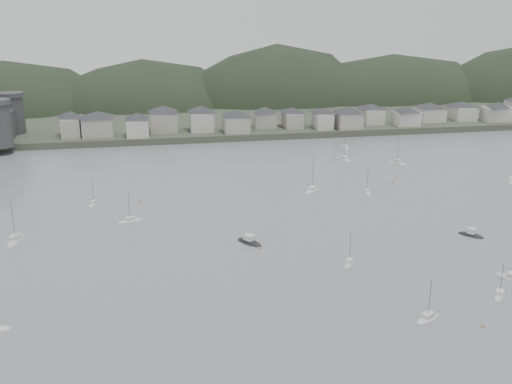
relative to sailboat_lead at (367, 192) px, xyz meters
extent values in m
plane|color=slate|center=(-39.84, -85.75, -0.18)|extent=(900.00, 900.00, 0.00)
cube|color=#383D2D|center=(-39.84, 209.25, 1.32)|extent=(900.00, 250.00, 3.00)
ellipsoid|color=black|center=(-150.71, 186.19, -10.32)|extent=(138.98, 92.48, 81.13)
ellipsoid|color=black|center=(-72.14, 187.11, -10.15)|extent=(132.08, 90.41, 79.74)
ellipsoid|color=black|center=(10.81, 187.18, -12.86)|extent=(133.88, 88.37, 101.41)
ellipsoid|color=black|center=(86.11, 182.16, -10.50)|extent=(165.81, 81.78, 82.55)
cylinder|color=#343437|center=(-131.84, 108.25, 11.32)|extent=(10.00, 10.00, 17.00)
cube|color=#343437|center=(-131.84, 94.25, 8.82)|extent=(3.50, 30.00, 12.00)
cube|color=#A4A296|center=(-104.84, 96.21, 7.11)|extent=(8.34, 12.91, 8.59)
pyramid|color=#28282D|center=(-104.84, 96.21, 12.91)|extent=(15.78, 15.78, 3.01)
cube|color=#A4A296|center=(-93.16, 95.57, 7.00)|extent=(13.68, 13.35, 8.36)
pyramid|color=#28282D|center=(-93.16, 95.57, 12.64)|extent=(20.07, 20.07, 2.93)
cube|color=#B6B2AB|center=(-75.42, 90.26, 6.86)|extent=(9.78, 10.20, 8.08)
pyramid|color=#28282D|center=(-75.42, 90.26, 12.31)|extent=(14.83, 14.83, 2.83)
cube|color=#A4A296|center=(-63.35, 99.89, 7.36)|extent=(12.59, 13.33, 9.09)
pyramid|color=#28282D|center=(-63.35, 99.89, 13.50)|extent=(19.24, 19.24, 3.18)
cube|color=#B6B2AB|center=(-45.59, 98.35, 7.25)|extent=(10.74, 12.17, 8.87)
pyramid|color=#28282D|center=(-45.59, 98.35, 13.24)|extent=(17.01, 17.01, 3.10)
cube|color=#A4A296|center=(-29.92, 91.78, 6.66)|extent=(11.63, 12.09, 7.69)
pyramid|color=#28282D|center=(-29.92, 91.78, 11.85)|extent=(17.61, 17.61, 2.69)
cube|color=#A4A296|center=(-14.59, 100.44, 6.54)|extent=(10.37, 9.35, 7.44)
pyramid|color=#28282D|center=(-14.59, 100.44, 11.56)|extent=(14.65, 14.65, 2.60)
cube|color=#A4A296|center=(-1.22, 98.04, 6.43)|extent=(8.24, 12.20, 7.22)
pyramid|color=#28282D|center=(-1.22, 98.04, 11.30)|extent=(15.17, 15.17, 2.53)
cube|color=#B6B2AB|center=(12.65, 92.80, 6.55)|extent=(8.06, 10.91, 7.46)
pyramid|color=#28282D|center=(12.65, 92.80, 11.58)|extent=(14.08, 14.08, 2.61)
cube|color=#A4A296|center=(24.97, 91.31, 6.65)|extent=(11.73, 11.78, 7.66)
pyramid|color=#28282D|center=(24.97, 91.31, 11.82)|extent=(17.46, 17.46, 2.68)
cube|color=#B6B2AB|center=(40.79, 101.16, 6.48)|extent=(10.19, 13.02, 7.33)
pyramid|color=#28282D|center=(40.79, 101.16, 11.43)|extent=(17.23, 17.23, 2.57)
cube|color=#B6B2AB|center=(55.71, 92.31, 6.26)|extent=(11.70, 9.81, 6.88)
pyramid|color=#28282D|center=(55.71, 92.31, 10.90)|extent=(15.97, 15.97, 2.41)
cube|color=#B6B2AB|center=(72.56, 101.15, 6.32)|extent=(12.83, 12.48, 7.00)
pyramid|color=#28282D|center=(72.56, 101.15, 11.04)|extent=(18.79, 18.79, 2.45)
cube|color=#B6B2AB|center=(90.89, 101.67, 6.30)|extent=(11.07, 13.50, 6.97)
pyramid|color=#28282D|center=(90.89, 101.67, 11.01)|extent=(18.25, 18.25, 2.44)
cube|color=#B6B2AB|center=(106.18, 93.97, 6.49)|extent=(13.75, 9.12, 7.34)
pyramid|color=#28282D|center=(106.18, 93.97, 11.44)|extent=(16.97, 16.97, 2.57)
ellipsoid|color=silver|center=(0.00, 0.00, -0.13)|extent=(3.08, 7.10, 1.37)
cube|color=silver|center=(0.00, 0.00, 0.85)|extent=(1.81, 2.58, 0.70)
cylinder|color=#3F3F42|center=(0.00, 0.00, 4.31)|extent=(0.12, 0.12, 8.58)
cylinder|color=#3F3F42|center=(-0.16, 1.22, 1.40)|extent=(0.51, 3.08, 0.10)
ellipsoid|color=silver|center=(-24.81, -52.99, -0.13)|extent=(5.32, 6.36, 1.27)
cube|color=silver|center=(-24.81, -52.99, 0.80)|extent=(2.42, 2.62, 0.70)
cylinder|color=#3F3F42|center=(-24.81, -52.99, 3.99)|extent=(0.12, 0.12, 7.94)
cylinder|color=#3F3F42|center=(-24.16, -53.93, 1.35)|extent=(1.73, 2.39, 0.10)
ellipsoid|color=silver|center=(-107.30, -22.63, -0.13)|extent=(4.72, 9.78, 1.88)
cube|color=silver|center=(-107.30, -22.63, 1.11)|extent=(2.65, 3.61, 0.70)
cylinder|color=#3F3F42|center=(-107.30, -22.63, 5.88)|extent=(0.12, 0.12, 11.73)
cylinder|color=#3F3F42|center=(-106.98, -24.29, 1.66)|extent=(0.89, 4.16, 0.10)
ellipsoid|color=silver|center=(-77.56, -13.29, -0.13)|extent=(7.94, 4.66, 1.51)
cube|color=silver|center=(-77.56, -13.29, 0.92)|extent=(3.03, 2.41, 0.70)
cylinder|color=#3F3F42|center=(-77.56, -13.29, 4.74)|extent=(0.12, 0.12, 9.45)
cylinder|color=#3F3F42|center=(-78.86, -12.86, 1.47)|extent=(3.26, 1.16, 0.10)
ellipsoid|color=silver|center=(-18.16, -80.93, -0.13)|extent=(7.17, 5.15, 1.39)
cube|color=silver|center=(-18.16, -80.93, 0.86)|extent=(2.85, 2.47, 0.70)
cylinder|color=#3F3F42|center=(-18.16, -80.93, 4.35)|extent=(0.12, 0.12, 8.66)
cylinder|color=#3F3F42|center=(-17.05, -81.51, 1.41)|extent=(2.82, 1.52, 0.10)
ellipsoid|color=silver|center=(6.77, 43.27, -0.13)|extent=(5.50, 9.70, 1.85)
cube|color=silver|center=(6.77, 43.27, 1.09)|extent=(2.88, 3.68, 0.70)
cylinder|color=#3F3F42|center=(6.77, 43.27, 5.79)|extent=(0.12, 0.12, 11.55)
cylinder|color=#3F3F42|center=(6.29, 41.68, 1.64)|extent=(1.30, 4.01, 0.10)
ellipsoid|color=silver|center=(55.90, 2.82, -0.13)|extent=(8.09, 8.36, 1.76)
ellipsoid|color=silver|center=(-88.99, 4.68, -0.13)|extent=(4.21, 6.68, 1.27)
cube|color=silver|center=(-88.99, 4.68, 0.80)|extent=(2.12, 2.59, 0.70)
cylinder|color=#3F3F42|center=(-88.99, 4.68, 4.00)|extent=(0.12, 0.12, 7.97)
cylinder|color=#3F3F42|center=(-89.41, 5.75, 1.35)|extent=(1.13, 2.71, 0.10)
ellipsoid|color=silver|center=(14.05, 63.91, -0.13)|extent=(3.60, 7.58, 1.46)
cube|color=silver|center=(14.05, 63.91, 0.90)|extent=(2.03, 2.79, 0.70)
cylinder|color=#3F3F42|center=(14.05, 63.91, 4.57)|extent=(0.12, 0.12, 9.10)
cylinder|color=#3F3F42|center=(14.29, 65.20, 1.45)|extent=(0.69, 3.24, 0.10)
ellipsoid|color=silver|center=(1.57, -74.67, -0.13)|extent=(5.82, 6.15, 1.28)
cube|color=silver|center=(1.57, -74.67, 0.81)|extent=(2.55, 2.62, 0.70)
cylinder|color=#3F3F42|center=(1.57, -74.67, 4.03)|extent=(0.12, 0.12, 8.03)
cylinder|color=#3F3F42|center=(2.34, -75.54, 1.36)|extent=(2.01, 2.22, 0.10)
ellipsoid|color=silver|center=(-17.37, 5.45, -0.13)|extent=(8.15, 8.64, 1.80)
cube|color=silver|center=(-17.37, 5.45, 1.07)|extent=(3.58, 3.67, 0.70)
cylinder|color=#3F3F42|center=(-17.37, 5.45, 5.65)|extent=(0.12, 0.12, 11.26)
cylinder|color=#3F3F42|center=(-18.45, 6.66, 1.62)|extent=(2.78, 3.09, 0.10)
ellipsoid|color=silver|center=(25.78, 33.98, -0.13)|extent=(6.98, 7.92, 1.61)
cube|color=silver|center=(25.78, 33.98, 0.97)|extent=(3.13, 3.31, 0.70)
cylinder|color=#3F3F42|center=(25.78, 33.98, 5.04)|extent=(0.12, 0.12, 10.05)
cylinder|color=#3F3F42|center=(24.89, 32.84, 1.52)|extent=(2.31, 2.91, 0.10)
ellipsoid|color=black|center=(13.97, -41.68, -0.13)|extent=(6.49, 6.93, 1.54)
cube|color=silver|center=(13.97, -41.68, 1.29)|extent=(2.85, 2.87, 1.40)
cylinder|color=#3F3F42|center=(13.97, -41.68, 2.19)|extent=(0.10, 0.10, 1.20)
ellipsoid|color=black|center=(-46.27, -35.45, -0.13)|extent=(7.29, 8.39, 1.81)
cube|color=silver|center=(-46.27, -35.45, 1.42)|extent=(3.33, 3.36, 1.40)
cylinder|color=#3F3F42|center=(-46.27, -35.45, 2.32)|extent=(0.10, 0.10, 1.20)
sphere|color=#B36D3B|center=(-44.46, -39.55, -0.03)|extent=(0.70, 0.70, 0.70)
sphere|color=#B36D3B|center=(-8.94, -85.58, -0.03)|extent=(0.70, 0.70, 0.70)
sphere|color=#B36D3B|center=(13.29, 9.58, -0.03)|extent=(0.70, 0.70, 0.70)
sphere|color=#B36D3B|center=(-75.08, 5.19, -0.03)|extent=(0.70, 0.70, 0.70)
camera|label=1|loc=(-71.11, -176.06, 59.48)|focal=40.98mm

